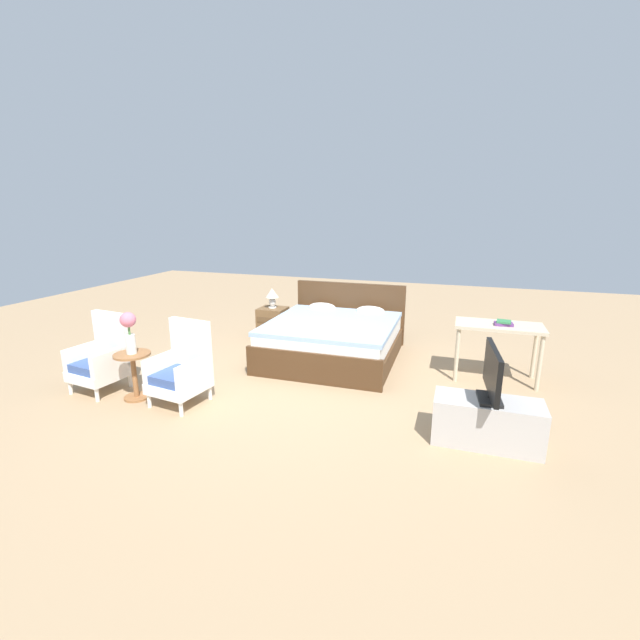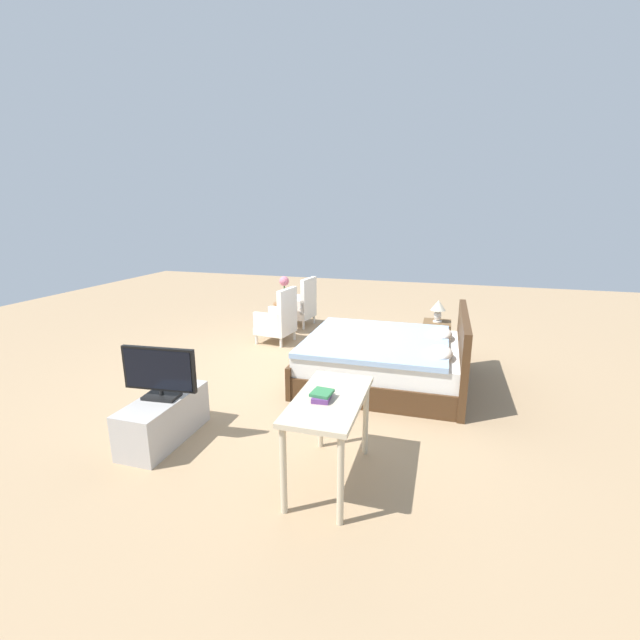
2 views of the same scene
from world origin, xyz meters
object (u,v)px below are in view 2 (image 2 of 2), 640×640
Objects in this scene: armchair_by_window_right at (278,320)px; table_lamp at (438,308)px; bed at (386,360)px; nightstand at (436,339)px; armchair_by_window_left at (301,306)px; tv_flatscreen at (159,372)px; book_stack at (322,395)px; side_table at (285,314)px; vanity_desk at (329,410)px; flower_vase at (284,287)px; tv_stand at (164,419)px.

armchair_by_window_right is 2.79× the size of table_lamp.
bed is 3.74× the size of nightstand.
armchair_by_window_left is at bearing 180.00° from armchair_by_window_right.
tv_flatscreen is 3.22× the size of book_stack.
vanity_desk is at bearing 25.69° from side_table.
vanity_desk is (3.38, 1.79, 0.25)m from armchair_by_window_right.
bed is at bearing 58.34° from armchair_by_window_right.
flower_vase is 0.90× the size of nightstand.
nightstand is 0.51× the size of vanity_desk.
tv_flatscreen is at bearing -36.55° from nightstand.
flower_vase is at bearing -154.31° from vanity_desk.
armchair_by_window_right is 1.69× the size of side_table.
table_lamp is (0.00, 0.00, 0.48)m from nightstand.
armchair_by_window_right is (-1.20, -1.95, 0.08)m from bed.
armchair_by_window_right is 1.93× the size of flower_vase.
flower_vase is (0.55, -0.11, 0.46)m from armchair_by_window_left.
table_lamp is (-0.04, 2.53, 0.37)m from armchair_by_window_right.
tv_stand is 1.33× the size of tv_flatscreen.
flower_vase reaches higher than book_stack.
table_lamp is at bearing 167.91° from vanity_desk.
armchair_by_window_right is 1.28× the size of tv_flatscreen.
flower_vase is at bearing -101.43° from nightstand.
bed is 4.16× the size of flower_vase.
tv_flatscreen is at bearing 4.93° from tv_stand.
flower_vase is 3.84m from tv_stand.
tv_flatscreen is at bearing 3.33° from side_table.
armchair_by_window_left is at bearing 169.14° from side_table.
book_stack is (0.21, 1.63, 0.55)m from tv_stand.
armchair_by_window_right reaches higher than book_stack.
armchair_by_window_right is at bearing -89.14° from table_lamp.
armchair_by_window_right is 3.86m from book_stack.
bed is 3.04m from armchair_by_window_left.
tv_flatscreen is at bearing -97.32° from book_stack.
side_table is (-0.57, -0.11, -0.03)m from armchair_by_window_right.
tv_flatscreen is 1.69m from vanity_desk.
tv_stand is at bearing -42.40° from bed.
armchair_by_window_right is 3.23m from tv_flatscreen.
side_table is at bearing -155.11° from book_stack.
flower_vase is 2.75m from nightstand.
bed reaches higher than vanity_desk.
tv_stand is at bearing -95.72° from vanity_desk.
book_stack is at bearing -47.04° from vanity_desk.
flower_vase reaches higher than tv_stand.
book_stack is (3.46, -0.78, 0.50)m from nightstand.
nightstand is 0.55× the size of tv_stand.
armchair_by_window_right is 3.84m from vanity_desk.
armchair_by_window_left reaches higher than table_lamp.
vanity_desk is 0.15m from book_stack.
tv_flatscreen is at bearing 1.50° from armchair_by_window_left.
book_stack is (0.21, 1.63, 0.07)m from tv_flatscreen.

